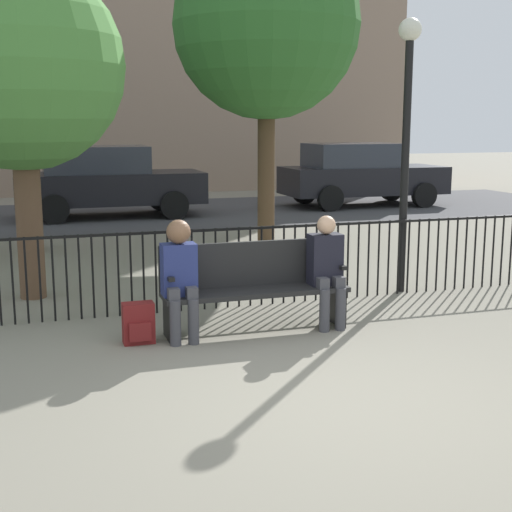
{
  "coord_description": "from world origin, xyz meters",
  "views": [
    {
      "loc": [
        -2.18,
        -4.81,
        2.14
      ],
      "look_at": [
        0.0,
        2.01,
        0.8
      ],
      "focal_mm": 50.0,
      "sensor_mm": 36.0,
      "label": 1
    }
  ],
  "objects": [
    {
      "name": "ground_plane",
      "position": [
        0.0,
        0.0,
        0.0
      ],
      "size": [
        80.0,
        80.0,
        0.0
      ],
      "primitive_type": "plane",
      "color": "gray"
    },
    {
      "name": "parked_car_0",
      "position": [
        -0.48,
        11.79,
        0.84
      ],
      "size": [
        4.2,
        1.94,
        1.62
      ],
      "color": "black",
      "rests_on": "ground"
    },
    {
      "name": "tree_1",
      "position": [
        1.79,
        7.03,
        3.75
      ],
      "size": [
        3.17,
        3.17,
        5.35
      ],
      "color": "#4C3823",
      "rests_on": "ground"
    },
    {
      "name": "seated_person_1",
      "position": [
        0.77,
        1.96,
        0.66
      ],
      "size": [
        0.34,
        0.39,
        1.19
      ],
      "color": "#3D3D42",
      "rests_on": "ground"
    },
    {
      "name": "street_surface",
      "position": [
        0.0,
        12.0,
        0.0
      ],
      "size": [
        24.0,
        6.0,
        0.01
      ],
      "color": "#3D3D3F",
      "rests_on": "ground"
    },
    {
      "name": "seated_person_0",
      "position": [
        -0.8,
        1.97,
        0.69
      ],
      "size": [
        0.34,
        0.39,
        1.21
      ],
      "color": "#3D3D42",
      "rests_on": "ground"
    },
    {
      "name": "tree_0",
      "position": [
        -2.2,
        4.25,
        2.78
      ],
      "size": [
        2.47,
        2.47,
        4.04
      ],
      "color": "brown",
      "rests_on": "ground"
    },
    {
      "name": "parked_car_2",
      "position": [
        6.06,
        12.06,
        0.84
      ],
      "size": [
        4.2,
        1.94,
        1.62
      ],
      "color": "black",
      "rests_on": "ground"
    },
    {
      "name": "lamp_post",
      "position": [
        2.33,
        3.16,
        2.27
      ],
      "size": [
        0.28,
        0.28,
        3.39
      ],
      "color": "black",
      "rests_on": "ground"
    },
    {
      "name": "tree_2",
      "position": [
        -2.08,
        7.68,
        2.69
      ],
      "size": [
        2.32,
        2.32,
        3.86
      ],
      "color": "#422D1E",
      "rests_on": "ground"
    },
    {
      "name": "fence_railing",
      "position": [
        -0.02,
        3.05,
        0.56
      ],
      "size": [
        9.01,
        0.03,
        0.95
      ],
      "color": "black",
      "rests_on": "ground"
    },
    {
      "name": "backpack",
      "position": [
        -1.23,
        1.98,
        0.2
      ],
      "size": [
        0.31,
        0.21,
        0.41
      ],
      "color": "maroon",
      "rests_on": "ground"
    },
    {
      "name": "park_bench",
      "position": [
        0.0,
        2.1,
        0.5
      ],
      "size": [
        1.94,
        0.45,
        0.92
      ],
      "color": "black",
      "rests_on": "ground"
    }
  ]
}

